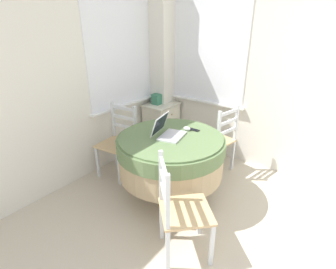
# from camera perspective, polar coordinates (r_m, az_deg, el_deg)

# --- Properties ---
(corner_room_shell) EXTENTS (4.38, 4.81, 2.55)m
(corner_room_shell) POSITION_cam_1_polar(r_m,az_deg,el_deg) (2.88, 4.23, 12.24)
(corner_room_shell) COLOR white
(corner_room_shell) RESTS_ON ground_plane
(round_dining_table) EXTENTS (1.15, 1.15, 0.73)m
(round_dining_table) POSITION_cam_1_polar(r_m,az_deg,el_deg) (2.82, 0.61, -3.94)
(round_dining_table) COLOR #4C3D2D
(round_dining_table) RESTS_ON ground_plane
(laptop) EXTENTS (0.37, 0.35, 0.22)m
(laptop) POSITION_cam_1_polar(r_m,az_deg,el_deg) (2.73, -0.05, 0.62)
(laptop) COLOR silver
(laptop) RESTS_ON round_dining_table
(computer_mouse) EXTENTS (0.05, 0.09, 0.04)m
(computer_mouse) POSITION_cam_1_polar(r_m,az_deg,el_deg) (2.89, 4.14, 1.30)
(computer_mouse) COLOR white
(computer_mouse) RESTS_ON round_dining_table
(cell_phone) EXTENTS (0.05, 0.12, 0.01)m
(cell_phone) POSITION_cam_1_polar(r_m,az_deg,el_deg) (2.90, 5.67, 1.04)
(cell_phone) COLOR black
(cell_phone) RESTS_ON round_dining_table
(dining_chair_near_back_window) EXTENTS (0.45, 0.45, 0.90)m
(dining_chair_near_back_window) POSITION_cam_1_polar(r_m,az_deg,el_deg) (3.36, -10.68, -1.64)
(dining_chair_near_back_window) COLOR tan
(dining_chair_near_back_window) RESTS_ON ground_plane
(dining_chair_near_right_window) EXTENTS (0.47, 0.48, 0.90)m
(dining_chair_near_right_window) POSITION_cam_1_polar(r_m,az_deg,el_deg) (3.40, 10.75, -1.28)
(dining_chair_near_right_window) COLOR tan
(dining_chair_near_right_window) RESTS_ON ground_plane
(dining_chair_camera_near) EXTENTS (0.57, 0.57, 0.90)m
(dining_chair_camera_near) POSITION_cam_1_polar(r_m,az_deg,el_deg) (2.20, 2.70, -16.23)
(dining_chair_camera_near) COLOR tan
(dining_chair_camera_near) RESTS_ON ground_plane
(corner_cabinet) EXTENTS (0.51, 0.41, 0.68)m
(corner_cabinet) POSITION_cam_1_polar(r_m,az_deg,el_deg) (4.10, -1.41, 2.13)
(corner_cabinet) COLOR silver
(corner_cabinet) RESTS_ON ground_plane
(storage_box) EXTENTS (0.20, 0.13, 0.15)m
(storage_box) POSITION_cam_1_polar(r_m,az_deg,el_deg) (3.99, -2.09, 7.84)
(storage_box) COLOR #387A5B
(storage_box) RESTS_ON corner_cabinet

